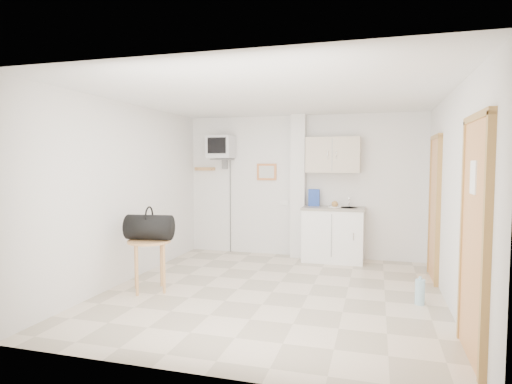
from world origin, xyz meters
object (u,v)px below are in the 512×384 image
(crt_television, at_px, (221,148))
(round_table, at_px, (149,248))
(water_bottle, at_px, (420,292))
(duffel_bag, at_px, (149,227))

(crt_television, relative_size, round_table, 3.22)
(round_table, xyz_separation_m, water_bottle, (3.34, 0.38, -0.41))
(duffel_bag, bearing_deg, water_bottle, -1.44)
(crt_television, xyz_separation_m, round_table, (-0.10, -2.40, -1.37))
(duffel_bag, relative_size, water_bottle, 1.87)
(water_bottle, bearing_deg, round_table, -173.44)
(round_table, height_order, water_bottle, round_table)
(duffel_bag, distance_m, water_bottle, 3.44)
(crt_television, distance_m, water_bottle, 4.21)
(water_bottle, bearing_deg, duffel_bag, -173.99)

